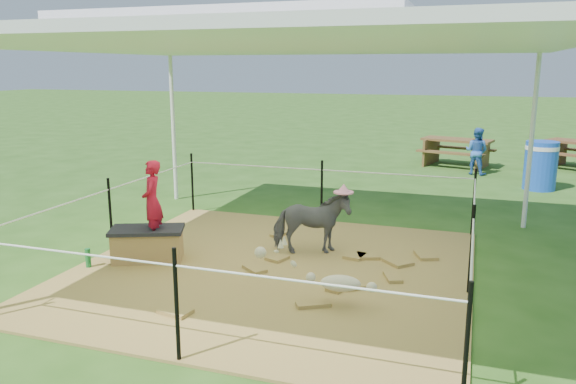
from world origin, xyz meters
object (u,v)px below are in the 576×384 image
(foal, at_px, (341,280))
(woman, at_px, (152,193))
(trash_barrel, at_px, (541,166))
(picnic_table_near, at_px, (456,152))
(straw_bale, at_px, (148,246))
(pony, at_px, (311,223))
(distant_person, at_px, (476,151))
(green_bottle, at_px, (88,258))

(foal, bearing_deg, woman, 157.45)
(trash_barrel, bearing_deg, picnic_table_near, 126.50)
(straw_bale, relative_size, trash_barrel, 0.86)
(woman, relative_size, foal, 1.00)
(pony, distance_m, distant_person, 6.93)
(green_bottle, height_order, trash_barrel, trash_barrel)
(trash_barrel, bearing_deg, foal, -109.77)
(straw_bale, distance_m, foal, 2.68)
(pony, distance_m, picnic_table_near, 7.79)
(picnic_table_near, bearing_deg, green_bottle, -98.82)
(pony, relative_size, picnic_table_near, 0.59)
(straw_bale, xyz_separation_m, distant_person, (3.84, 7.53, 0.32))
(green_bottle, height_order, pony, pony)
(foal, bearing_deg, distant_person, 72.18)
(woman, bearing_deg, trash_barrel, 119.07)
(pony, xyz_separation_m, trash_barrel, (3.20, 5.36, 0.04))
(straw_bale, xyz_separation_m, trash_barrel, (5.07, 6.24, 0.27))
(woman, bearing_deg, pony, 94.21)
(green_bottle, distance_m, pony, 2.78)
(green_bottle, distance_m, picnic_table_near, 9.80)
(green_bottle, xyz_separation_m, distant_person, (4.39, 7.98, 0.39))
(pony, height_order, picnic_table_near, pony)
(picnic_table_near, relative_size, distant_person, 1.53)
(straw_bale, bearing_deg, picnic_table_near, 68.39)
(green_bottle, xyz_separation_m, trash_barrel, (5.62, 6.69, 0.34))
(green_bottle, bearing_deg, distant_person, 61.16)
(green_bottle, bearing_deg, picnic_table_near, 66.37)
(green_bottle, relative_size, distant_person, 0.22)
(straw_bale, relative_size, foal, 0.83)
(green_bottle, xyz_separation_m, pony, (2.42, 1.34, 0.29))
(picnic_table_near, bearing_deg, pony, -86.35)
(green_bottle, relative_size, trash_barrel, 0.24)
(trash_barrel, distance_m, picnic_table_near, 2.84)
(straw_bale, bearing_deg, green_bottle, -140.71)
(foal, height_order, picnic_table_near, picnic_table_near)
(picnic_table_near, bearing_deg, distant_person, -50.21)
(straw_bale, relative_size, distant_person, 0.78)
(woman, height_order, distant_person, woman)
(foal, bearing_deg, picnic_table_near, 75.99)
(woman, bearing_deg, distant_person, 131.14)
(pony, xyz_separation_m, picnic_table_near, (1.51, 7.64, -0.10))
(foal, relative_size, trash_barrel, 1.04)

